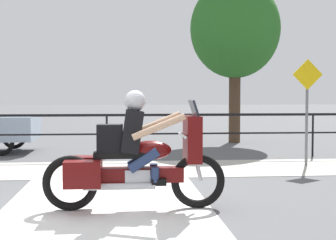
% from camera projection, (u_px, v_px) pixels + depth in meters
% --- Properties ---
extents(ground_plane, '(120.00, 120.00, 0.00)m').
position_uv_depth(ground_plane, '(97.00, 206.00, 7.24)').
color(ground_plane, '#565659').
extents(sidewalk_band, '(44.00, 2.40, 0.01)m').
position_uv_depth(sidewalk_band, '(105.00, 169.00, 10.62)').
color(sidewalk_band, '#B7B2A8').
rests_on(sidewalk_band, ground).
extents(crosswalk_band, '(2.87, 6.00, 0.01)m').
position_uv_depth(crosswalk_band, '(107.00, 208.00, 7.05)').
color(crosswalk_band, silver).
rests_on(crosswalk_band, ground).
extents(fence_railing, '(36.00, 0.05, 1.08)m').
position_uv_depth(fence_railing, '(107.00, 123.00, 12.32)').
color(fence_railing, black).
rests_on(fence_railing, ground).
extents(motorcycle, '(2.48, 0.76, 1.62)m').
position_uv_depth(motorcycle, '(134.00, 157.00, 6.97)').
color(motorcycle, black).
rests_on(motorcycle, ground).
extents(street_sign, '(0.66, 0.06, 2.31)m').
position_uv_depth(street_sign, '(307.00, 100.00, 11.08)').
color(street_sign, slate).
rests_on(street_sign, ground).
extents(tree_behind_sign, '(2.83, 2.83, 5.17)m').
position_uv_depth(tree_behind_sign, '(235.00, 30.00, 16.22)').
color(tree_behind_sign, '#473323').
rests_on(tree_behind_sign, ground).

